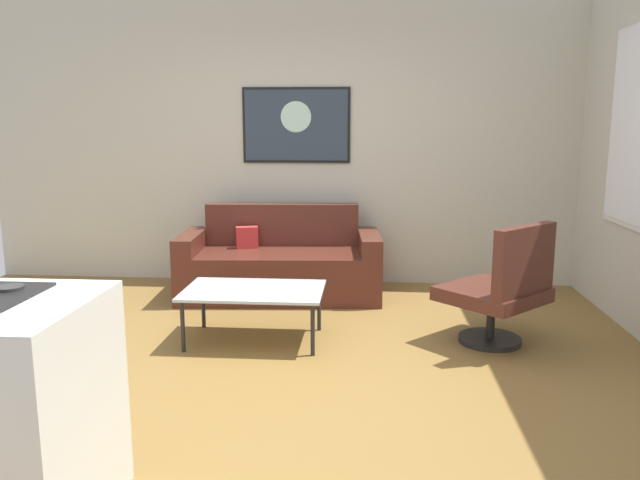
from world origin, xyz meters
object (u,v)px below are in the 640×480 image
object	(u,v)px
couch	(280,266)
coffee_table	(254,293)
wall_painting	(296,125)
armchair	(502,289)

from	to	relation	value
couch	coffee_table	xyz separation A→B (m)	(-0.01, -1.24, 0.08)
couch	coffee_table	size ratio (longest dim) A/B	1.85
coffee_table	wall_painting	bearing A→B (deg)	86.61
coffee_table	wall_painting	xyz separation A→B (m)	(0.11, 1.78, 1.19)
couch	wall_painting	world-z (taller)	wall_painting
wall_painting	armchair	bearing A→B (deg)	-46.30
coffee_table	armchair	distance (m)	1.77
couch	wall_painting	xyz separation A→B (m)	(0.09, 0.54, 1.27)
coffee_table	armchair	size ratio (longest dim) A/B	1.13
coffee_table	armchair	world-z (taller)	armchair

